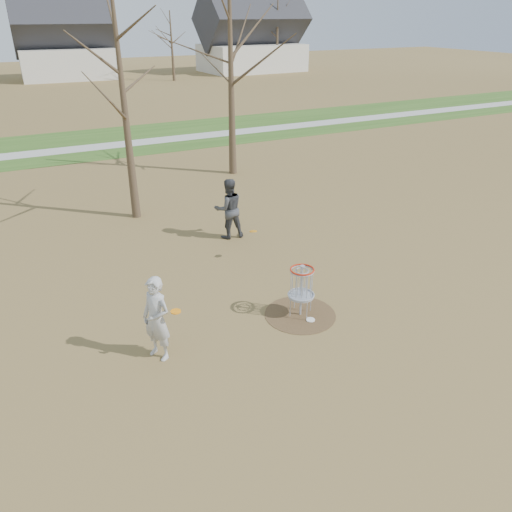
{
  "coord_description": "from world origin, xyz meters",
  "views": [
    {
      "loc": [
        -5.74,
        -9.04,
        6.88
      ],
      "look_at": [
        -0.5,
        1.5,
        1.1
      ],
      "focal_mm": 35.0,
      "sensor_mm": 36.0,
      "label": 1
    }
  ],
  "objects_px": {
    "disc_golf_basket": "(302,283)",
    "player_throwing": "(229,209)",
    "player_standing": "(157,319)",
    "disc_grounded": "(310,320)"
  },
  "relations": [
    {
      "from": "disc_grounded",
      "to": "disc_golf_basket",
      "type": "relative_size",
      "value": 0.16
    },
    {
      "from": "disc_golf_basket",
      "to": "player_throwing",
      "type": "bearing_deg",
      "value": 86.21
    },
    {
      "from": "player_throwing",
      "to": "player_standing",
      "type": "bearing_deg",
      "value": 58.28
    },
    {
      "from": "player_standing",
      "to": "disc_golf_basket",
      "type": "relative_size",
      "value": 1.45
    },
    {
      "from": "player_standing",
      "to": "player_throwing",
      "type": "height_order",
      "value": "player_throwing"
    },
    {
      "from": "player_standing",
      "to": "disc_grounded",
      "type": "xyz_separation_m",
      "value": [
        3.74,
        -0.28,
        -0.96
      ]
    },
    {
      "from": "disc_golf_basket",
      "to": "disc_grounded",
      "type": "bearing_deg",
      "value": -74.85
    },
    {
      "from": "player_standing",
      "to": "player_throwing",
      "type": "bearing_deg",
      "value": 112.78
    },
    {
      "from": "disc_grounded",
      "to": "disc_golf_basket",
      "type": "height_order",
      "value": "disc_golf_basket"
    },
    {
      "from": "player_throwing",
      "to": "disc_grounded",
      "type": "bearing_deg",
      "value": 92.69
    }
  ]
}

